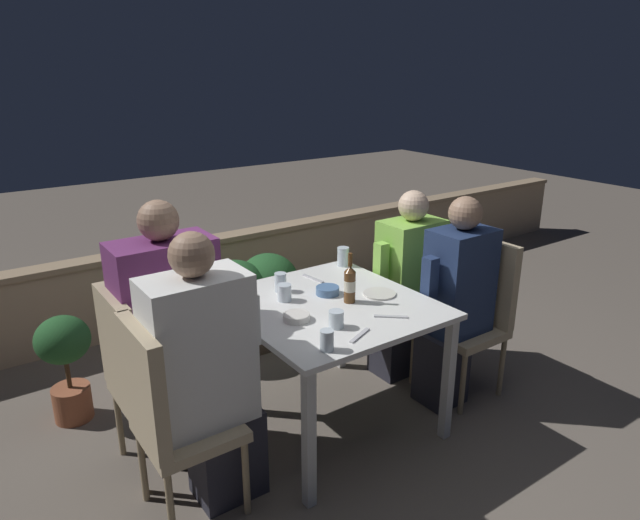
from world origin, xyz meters
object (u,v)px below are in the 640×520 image
chair_left_near (165,409)px  potted_plant (65,358)px  chair_right_far (428,284)px  beer_bottle (350,284)px  chair_right_near (476,305)px  person_white_polo (207,375)px  person_navy_jumper (454,301)px  person_purple_stripe (175,336)px  person_green_blouse (406,284)px  chair_left_far (137,369)px

chair_left_near → potted_plant: chair_left_near is taller
chair_left_near → chair_right_far: (1.96, 0.39, 0.00)m
beer_bottle → potted_plant: (-1.28, 0.93, -0.46)m
chair_right_near → person_white_polo: bearing=179.3°
person_navy_jumper → chair_left_near: bearing=179.3°
potted_plant → chair_right_far: bearing=-17.2°
chair_right_far → potted_plant: chair_right_far is taller
chair_left_near → person_purple_stripe: (0.21, 0.40, 0.12)m
person_purple_stripe → person_navy_jumper: size_ratio=1.09×
chair_left_near → person_white_polo: (0.20, -0.00, 0.10)m
beer_bottle → person_white_polo: bearing=-171.8°
chair_right_far → person_green_blouse: 0.21m
chair_right_near → chair_right_far: 0.42m
person_navy_jumper → potted_plant: (-1.94, 1.08, -0.24)m
chair_right_near → beer_bottle: (-0.86, 0.15, 0.29)m
chair_left_near → chair_left_far: (0.01, 0.40, 0.00)m
person_navy_jumper → potted_plant: person_navy_jumper is taller
chair_left_far → person_green_blouse: person_green_blouse is taller
person_purple_stripe → person_green_blouse: bearing=-0.2°
chair_right_far → beer_bottle: 0.96m
person_green_blouse → potted_plant: (-1.95, 0.67, -0.22)m
person_purple_stripe → person_green_blouse: 1.54m
person_purple_stripe → potted_plant: bearing=121.3°
person_purple_stripe → person_navy_jumper: bearing=-15.3°
chair_right_near → chair_right_far: same height
chair_left_near → potted_plant: 1.09m
person_purple_stripe → person_green_blouse: (1.54, -0.00, -0.07)m
chair_left_near → beer_bottle: (1.09, 0.13, 0.29)m
person_white_polo → chair_right_far: size_ratio=1.37×
chair_left_far → person_purple_stripe: 0.23m
person_white_polo → person_purple_stripe: size_ratio=0.96×
person_white_polo → chair_right_near: (1.75, -0.02, -0.10)m
chair_left_far → person_navy_jumper: bearing=-13.6°
person_purple_stripe → potted_plant: size_ratio=2.14×
person_green_blouse → beer_bottle: 0.76m
person_navy_jumper → beer_bottle: bearing=167.2°
person_white_polo → person_navy_jumper: person_white_polo is taller
person_purple_stripe → chair_right_far: person_purple_stripe is taller
chair_left_far → chair_right_far: (1.95, -0.00, 0.00)m
chair_left_near → person_navy_jumper: size_ratio=0.77×
chair_right_far → beer_bottle: size_ratio=3.51×
beer_bottle → chair_left_near: bearing=-173.3°
chair_left_far → person_purple_stripe: bearing=-0.0°
beer_bottle → person_navy_jumper: bearing=-12.8°
chair_left_near → person_white_polo: 0.22m
chair_right_near → beer_bottle: size_ratio=3.51×
person_green_blouse → beer_bottle: bearing=-158.2°
person_white_polo → chair_left_far: size_ratio=1.37×
chair_left_far → person_green_blouse: 1.74m
chair_right_far → beer_bottle: beer_bottle is taller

